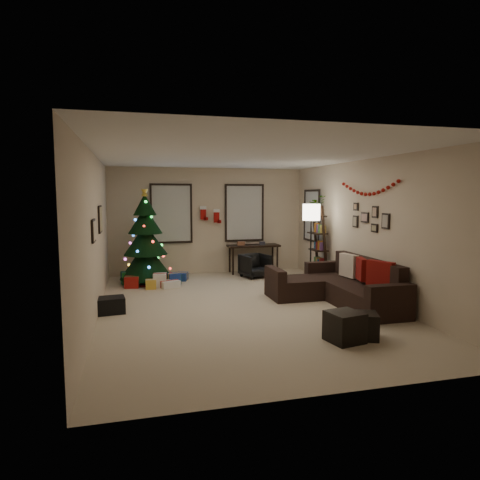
% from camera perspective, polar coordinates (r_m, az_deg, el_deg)
% --- Properties ---
extents(floor, '(7.00, 7.00, 0.00)m').
position_cam_1_polar(floor, '(7.73, 0.39, -8.99)').
color(floor, '#C6B396').
rests_on(floor, ground).
extents(ceiling, '(7.00, 7.00, 0.00)m').
position_cam_1_polar(ceiling, '(7.50, 0.40, 11.36)').
color(ceiling, white).
rests_on(ceiling, floor).
extents(wall_back, '(5.00, 0.00, 5.00)m').
position_cam_1_polar(wall_back, '(10.91, -4.30, 2.60)').
color(wall_back, beige).
rests_on(wall_back, floor).
extents(wall_front, '(5.00, 0.00, 5.00)m').
position_cam_1_polar(wall_front, '(4.23, 12.58, -3.05)').
color(wall_front, beige).
rests_on(wall_front, floor).
extents(wall_left, '(0.00, 7.00, 7.00)m').
position_cam_1_polar(wall_left, '(7.28, -19.01, 0.54)').
color(wall_left, beige).
rests_on(wall_left, floor).
extents(wall_right, '(0.00, 7.00, 7.00)m').
position_cam_1_polar(wall_right, '(8.48, 16.96, 1.35)').
color(wall_right, beige).
rests_on(wall_right, floor).
extents(window_back_left, '(1.05, 0.06, 1.50)m').
position_cam_1_polar(window_back_left, '(10.74, -9.28, 3.55)').
color(window_back_left, '#728CB2').
rests_on(window_back_left, wall_back).
extents(window_back_right, '(1.05, 0.06, 1.50)m').
position_cam_1_polar(window_back_right, '(11.07, 0.58, 3.70)').
color(window_back_right, '#728CB2').
rests_on(window_back_right, wall_back).
extents(window_right_wall, '(0.06, 0.90, 1.30)m').
position_cam_1_polar(window_right_wall, '(10.72, 9.75, 3.27)').
color(window_right_wall, '#728CB2').
rests_on(window_right_wall, wall_right).
extents(christmas_tree, '(1.19, 1.19, 2.22)m').
position_cam_1_polar(christmas_tree, '(9.86, -12.65, -0.41)').
color(christmas_tree, black).
rests_on(christmas_tree, floor).
extents(presents, '(1.50, 1.01, 0.30)m').
position_cam_1_polar(presents, '(9.69, -10.88, -5.30)').
color(presents, '#14591E').
rests_on(presents, floor).
extents(sofa, '(1.77, 2.59, 0.84)m').
position_cam_1_polar(sofa, '(8.22, 13.32, -6.29)').
color(sofa, black).
rests_on(sofa, floor).
extents(pillow_red_a, '(0.32, 0.50, 0.49)m').
position_cam_1_polar(pillow_red_a, '(7.66, 18.47, -4.54)').
color(pillow_red_a, maroon).
rests_on(pillow_red_a, sofa).
extents(pillow_red_b, '(0.22, 0.42, 0.41)m').
position_cam_1_polar(pillow_red_b, '(8.18, 16.09, -3.80)').
color(pillow_red_b, maroon).
rests_on(pillow_red_b, sofa).
extents(pillow_cream, '(0.19, 0.46, 0.45)m').
position_cam_1_polar(pillow_cream, '(8.59, 14.49, -3.36)').
color(pillow_cream, beige).
rests_on(pillow_cream, sofa).
extents(ottoman_near, '(0.51, 0.51, 0.42)m').
position_cam_1_polar(ottoman_near, '(6.08, 13.97, -11.33)').
color(ottoman_near, black).
rests_on(ottoman_near, floor).
extents(ottoman_far, '(0.50, 0.50, 0.36)m').
position_cam_1_polar(ottoman_far, '(6.29, 16.32, -11.05)').
color(ottoman_far, black).
rests_on(ottoman_far, floor).
extents(desk, '(1.35, 0.48, 0.73)m').
position_cam_1_polar(desk, '(10.96, 1.83, -1.10)').
color(desk, black).
rests_on(desk, floor).
extents(desk_chair, '(0.69, 0.66, 0.58)m').
position_cam_1_polar(desk_chair, '(10.35, 2.04, -3.49)').
color(desk_chair, black).
rests_on(desk_chair, floor).
extents(bookshelf, '(0.30, 0.52, 1.78)m').
position_cam_1_polar(bookshelf, '(9.97, 10.68, -0.65)').
color(bookshelf, black).
rests_on(bookshelf, floor).
extents(potted_plant, '(0.63, 0.59, 0.57)m').
position_cam_1_polar(potted_plant, '(10.07, 10.34, 5.07)').
color(potted_plant, '#4C4C4C').
rests_on(potted_plant, bookshelf).
extents(floor_lamp, '(0.38, 0.38, 1.82)m').
position_cam_1_polar(floor_lamp, '(9.49, 9.62, 3.01)').
color(floor_lamp, black).
rests_on(floor_lamp, floor).
extents(art_map, '(0.04, 0.60, 0.50)m').
position_cam_1_polar(art_map, '(8.19, -18.40, 2.70)').
color(art_map, black).
rests_on(art_map, wall_left).
extents(art_abstract, '(0.04, 0.45, 0.35)m').
position_cam_1_polar(art_abstract, '(6.77, -19.21, 1.19)').
color(art_abstract, black).
rests_on(art_abstract, wall_left).
extents(gallery, '(0.03, 1.25, 0.54)m').
position_cam_1_polar(gallery, '(8.40, 17.15, 2.82)').
color(gallery, black).
rests_on(gallery, wall_right).
extents(garland, '(0.08, 1.90, 0.30)m').
position_cam_1_polar(garland, '(8.42, 16.90, 6.74)').
color(garland, '#A5140C').
rests_on(garland, wall_right).
extents(stocking_left, '(0.20, 0.05, 0.36)m').
position_cam_1_polar(stocking_left, '(10.78, -4.96, 3.67)').
color(stocking_left, '#990F0C').
rests_on(stocking_left, wall_back).
extents(stocking_right, '(0.20, 0.05, 0.36)m').
position_cam_1_polar(stocking_right, '(10.77, -3.15, 3.29)').
color(stocking_right, '#990F0C').
rests_on(stocking_right, wall_back).
extents(storage_bin, '(0.59, 0.43, 0.27)m').
position_cam_1_polar(storage_bin, '(7.61, -17.42, -8.44)').
color(storage_bin, black).
rests_on(storage_bin, floor).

